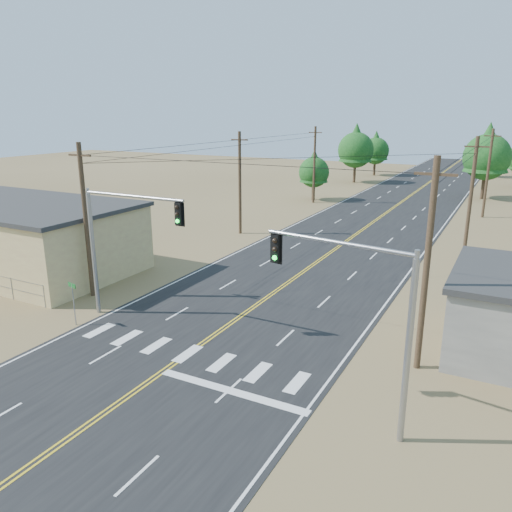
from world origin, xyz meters
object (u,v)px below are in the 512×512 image
Objects in this scene: signal_mast_left at (117,233)px; street_sign at (73,297)px; signal_mast_right at (364,305)px; building_left at (10,235)px.

signal_mast_left is 4.39m from street_sign.
signal_mast_right is at bearing -13.80° from signal_mast_left.
signal_mast_left is 3.02× the size of street_sign.
signal_mast_left reaches higher than building_left.
signal_mast_right is (15.31, -3.72, -0.19)m from signal_mast_left.
street_sign is (-17.08, 1.72, -3.29)m from signal_mast_right.
signal_mast_left is 15.75m from signal_mast_right.
street_sign is (-1.77, -2.00, -3.49)m from signal_mast_left.
signal_mast_left reaches higher than signal_mast_right.
building_left is 15.73m from signal_mast_left.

